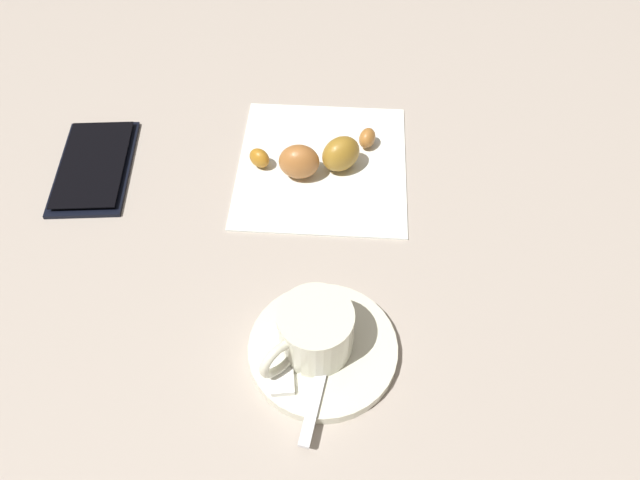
% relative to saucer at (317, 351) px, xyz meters
% --- Properties ---
extents(ground_plane, '(1.80, 1.80, 0.00)m').
position_rel_saucer_xyz_m(ground_plane, '(-0.09, 0.00, -0.01)').
color(ground_plane, '#AA9E91').
extents(saucer, '(0.13, 0.13, 0.01)m').
position_rel_saucer_xyz_m(saucer, '(0.00, 0.00, 0.00)').
color(saucer, beige).
rests_on(saucer, ground).
extents(espresso_cup, '(0.06, 0.08, 0.05)m').
position_rel_saucer_xyz_m(espresso_cup, '(-0.00, -0.00, 0.03)').
color(espresso_cup, beige).
rests_on(espresso_cup, saucer).
extents(teaspoon, '(0.12, 0.06, 0.01)m').
position_rel_saucer_xyz_m(teaspoon, '(0.01, 0.01, 0.01)').
color(teaspoon, silver).
rests_on(teaspoon, saucer).
extents(sugar_packet, '(0.06, 0.03, 0.01)m').
position_rel_saucer_xyz_m(sugar_packet, '(0.01, -0.03, 0.01)').
color(sugar_packet, white).
rests_on(sugar_packet, saucer).
extents(napkin, '(0.23, 0.22, 0.00)m').
position_rel_saucer_xyz_m(napkin, '(-0.22, 0.05, -0.00)').
color(napkin, white).
rests_on(napkin, ground).
extents(croissant, '(0.06, 0.15, 0.04)m').
position_rel_saucer_xyz_m(croissant, '(-0.21, 0.04, 0.02)').
color(croissant, '#AB6E1C').
rests_on(croissant, napkin).
extents(cell_phone, '(0.15, 0.10, 0.01)m').
position_rel_saucer_xyz_m(cell_phone, '(-0.26, -0.19, -0.00)').
color(cell_phone, black).
rests_on(cell_phone, ground).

